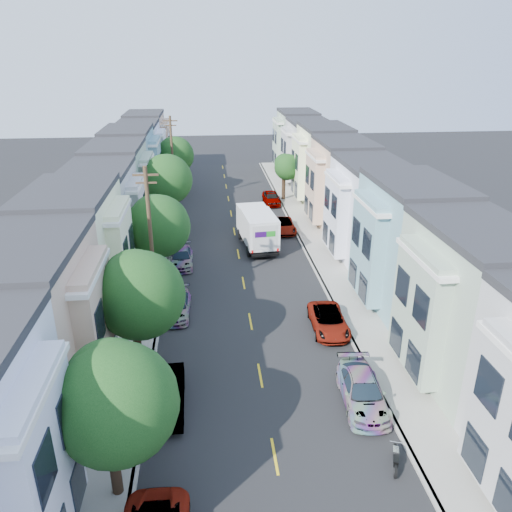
{
  "coord_description": "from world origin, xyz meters",
  "views": [
    {
      "loc": [
        -2.54,
        -28.92,
        16.68
      ],
      "look_at": [
        0.98,
        6.09,
        2.2
      ],
      "focal_mm": 35.0,
      "sensor_mm": 36.0,
      "label": 1
    }
  ],
  "objects_px": {
    "parked_left_c": "(177,306)",
    "tree_a": "(114,404)",
    "utility_pole_far": "(173,161)",
    "lead_sedan": "(254,211)",
    "tree_d": "(166,180)",
    "parked_right_d": "(271,198)",
    "motorcycle": "(395,458)",
    "parked_right_b": "(329,321)",
    "utility_pole_near": "(151,242)",
    "tree_far_r": "(286,167)",
    "tree_e": "(175,155)",
    "tree_c": "(157,227)",
    "parked_right_a": "(362,391)",
    "fedex_truck": "(257,227)",
    "parked_right_c": "(284,226)",
    "tree_b": "(138,296)",
    "parked_left_d": "(181,258)"
  },
  "relations": [
    {
      "from": "utility_pole_far",
      "to": "parked_right_b",
      "type": "height_order",
      "value": "utility_pole_far"
    },
    {
      "from": "tree_c",
      "to": "parked_right_a",
      "type": "height_order",
      "value": "tree_c"
    },
    {
      "from": "tree_c",
      "to": "utility_pole_near",
      "type": "bearing_deg",
      "value": -89.98
    },
    {
      "from": "tree_c",
      "to": "utility_pole_near",
      "type": "relative_size",
      "value": 0.71
    },
    {
      "from": "motorcycle",
      "to": "tree_e",
      "type": "bearing_deg",
      "value": 123.06
    },
    {
      "from": "tree_e",
      "to": "tree_far_r",
      "type": "height_order",
      "value": "tree_e"
    },
    {
      "from": "utility_pole_far",
      "to": "parked_right_d",
      "type": "distance_m",
      "value": 12.06
    },
    {
      "from": "tree_c",
      "to": "parked_right_a",
      "type": "relative_size",
      "value": 1.45
    },
    {
      "from": "utility_pole_far",
      "to": "lead_sedan",
      "type": "distance_m",
      "value": 11.16
    },
    {
      "from": "tree_far_r",
      "to": "motorcycle",
      "type": "relative_size",
      "value": 3.05
    },
    {
      "from": "lead_sedan",
      "to": "parked_right_a",
      "type": "relative_size",
      "value": 0.95
    },
    {
      "from": "parked_left_d",
      "to": "parked_right_d",
      "type": "distance_m",
      "value": 19.77
    },
    {
      "from": "tree_e",
      "to": "parked_right_b",
      "type": "relative_size",
      "value": 1.54
    },
    {
      "from": "tree_e",
      "to": "parked_right_d",
      "type": "xyz_separation_m",
      "value": [
        11.2,
        -4.97,
        -4.25
      ]
    },
    {
      "from": "lead_sedan",
      "to": "tree_far_r",
      "type": "bearing_deg",
      "value": 60.58
    },
    {
      "from": "utility_pole_near",
      "to": "parked_right_c",
      "type": "distance_m",
      "value": 19.64
    },
    {
      "from": "tree_c",
      "to": "parked_right_d",
      "type": "xyz_separation_m",
      "value": [
        11.2,
        20.84,
        -3.98
      ]
    },
    {
      "from": "tree_c",
      "to": "parked_left_c",
      "type": "distance_m",
      "value": 6.5
    },
    {
      "from": "tree_e",
      "to": "utility_pole_near",
      "type": "bearing_deg",
      "value": -90.0
    },
    {
      "from": "tree_b",
      "to": "tree_e",
      "type": "xyz_separation_m",
      "value": [
        -0.0,
        37.54,
        0.04
      ]
    },
    {
      "from": "utility_pole_near",
      "to": "motorcycle",
      "type": "distance_m",
      "value": 19.45
    },
    {
      "from": "tree_a",
      "to": "utility_pole_far",
      "type": "xyz_separation_m",
      "value": [
        0.0,
        41.36,
        0.68
      ]
    },
    {
      "from": "tree_d",
      "to": "parked_right_b",
      "type": "bearing_deg",
      "value": -59.22
    },
    {
      "from": "tree_a",
      "to": "tree_d",
      "type": "relative_size",
      "value": 0.86
    },
    {
      "from": "tree_d",
      "to": "motorcycle",
      "type": "distance_m",
      "value": 32.78
    },
    {
      "from": "tree_a",
      "to": "tree_d",
      "type": "xyz_separation_m",
      "value": [
        -0.0,
        30.63,
        1.13
      ]
    },
    {
      "from": "tree_b",
      "to": "parked_left_d",
      "type": "distance_m",
      "value": 16.04
    },
    {
      "from": "utility_pole_far",
      "to": "tree_d",
      "type": "bearing_deg",
      "value": -90.01
    },
    {
      "from": "tree_a",
      "to": "tree_d",
      "type": "height_order",
      "value": "tree_d"
    },
    {
      "from": "parked_right_a",
      "to": "tree_d",
      "type": "bearing_deg",
      "value": 116.98
    },
    {
      "from": "utility_pole_far",
      "to": "parked_right_c",
      "type": "relative_size",
      "value": 2.19
    },
    {
      "from": "parked_left_c",
      "to": "tree_a",
      "type": "bearing_deg",
      "value": -93.49
    },
    {
      "from": "utility_pole_near",
      "to": "tree_far_r",
      "type": "bearing_deg",
      "value": 63.83
    },
    {
      "from": "tree_c",
      "to": "parked_right_d",
      "type": "relative_size",
      "value": 1.54
    },
    {
      "from": "parked_right_d",
      "to": "motorcycle",
      "type": "relative_size",
      "value": 2.53
    },
    {
      "from": "tree_e",
      "to": "tree_far_r",
      "type": "relative_size",
      "value": 1.31
    },
    {
      "from": "fedex_truck",
      "to": "tree_a",
      "type": "bearing_deg",
      "value": -112.44
    },
    {
      "from": "tree_c",
      "to": "fedex_truck",
      "type": "height_order",
      "value": "tree_c"
    },
    {
      "from": "tree_b",
      "to": "parked_right_a",
      "type": "bearing_deg",
      "value": -17.36
    },
    {
      "from": "tree_far_r",
      "to": "parked_left_c",
      "type": "distance_m",
      "value": 29.95
    },
    {
      "from": "parked_right_b",
      "to": "tree_d",
      "type": "bearing_deg",
      "value": 122.91
    },
    {
      "from": "tree_d",
      "to": "motorcycle",
      "type": "bearing_deg",
      "value": -69.34
    },
    {
      "from": "tree_c",
      "to": "tree_d",
      "type": "relative_size",
      "value": 0.89
    },
    {
      "from": "tree_d",
      "to": "parked_right_d",
      "type": "bearing_deg",
      "value": 41.61
    },
    {
      "from": "parked_right_d",
      "to": "utility_pole_near",
      "type": "bearing_deg",
      "value": -116.24
    },
    {
      "from": "tree_b",
      "to": "utility_pole_near",
      "type": "distance_m",
      "value": 7.34
    },
    {
      "from": "utility_pole_near",
      "to": "parked_right_d",
      "type": "relative_size",
      "value": 2.17
    },
    {
      "from": "tree_far_r",
      "to": "fedex_truck",
      "type": "distance_m",
      "value": 16.0
    },
    {
      "from": "parked_left_c",
      "to": "lead_sedan",
      "type": "bearing_deg",
      "value": 72.76
    },
    {
      "from": "parked_left_c",
      "to": "parked_right_b",
      "type": "relative_size",
      "value": 0.92
    }
  ]
}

